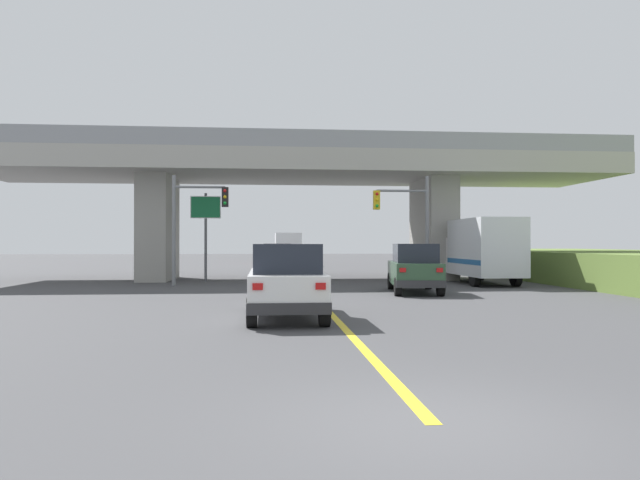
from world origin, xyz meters
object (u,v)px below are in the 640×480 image
object	(u,v)px
box_truck	(481,250)
traffic_signal_farside	(193,215)
suv_lead	(286,281)
semi_truck_distant	(287,248)
highway_sign	(206,217)
sedan_oncoming	(277,259)
traffic_signal_nearside	(409,216)
suv_crossing	(414,268)

from	to	relation	value
box_truck	traffic_signal_farside	xyz separation A→B (m)	(-14.33, 0.12, 1.73)
suv_lead	box_truck	size ratio (longest dim) A/B	0.70
suv_lead	semi_truck_distant	world-z (taller)	semi_truck_distant
traffic_signal_farside	highway_sign	distance (m)	2.54
suv_lead	semi_truck_distant	distance (m)	39.78
traffic_signal_farside	box_truck	bearing A→B (deg)	-0.49
traffic_signal_farside	sedan_oncoming	bearing A→B (deg)	65.08
suv_lead	traffic_signal_nearside	bearing A→B (deg)	63.21
traffic_signal_farside	semi_truck_distant	distance (m)	27.46
suv_lead	highway_sign	xyz separation A→B (m)	(-3.71, 15.44, 2.43)
suv_lead	suv_crossing	size ratio (longest dim) A/B	1.02
suv_lead	semi_truck_distant	bearing A→B (deg)	87.83
box_truck	highway_sign	xyz separation A→B (m)	(-13.96, 2.64, 1.76)
suv_lead	traffic_signal_farside	bearing A→B (deg)	107.50
traffic_signal_nearside	traffic_signal_farside	bearing A→B (deg)	-178.33
suv_crossing	traffic_signal_nearside	distance (m)	6.08
traffic_signal_nearside	suv_crossing	bearing A→B (deg)	-101.62
sedan_oncoming	semi_truck_distant	bearing A→B (deg)	85.64
suv_crossing	sedan_oncoming	world-z (taller)	same
box_truck	sedan_oncoming	distance (m)	13.70
box_truck	semi_truck_distant	bearing A→B (deg)	107.99
semi_truck_distant	suv_lead	bearing A→B (deg)	-92.17
box_truck	traffic_signal_nearside	xyz separation A→B (m)	(-3.57, 0.44, 1.73)
highway_sign	semi_truck_distant	world-z (taller)	highway_sign
box_truck	traffic_signal_nearside	distance (m)	3.99
suv_crossing	box_truck	bearing A→B (deg)	54.56
box_truck	semi_truck_distant	distance (m)	28.33
suv_crossing	box_truck	size ratio (longest dim) A/B	0.68
suv_lead	traffic_signal_nearside	size ratio (longest dim) A/B	0.89
suv_lead	sedan_oncoming	xyz separation A→B (m)	(0.16, 22.03, -0.00)
traffic_signal_nearside	semi_truck_distant	world-z (taller)	traffic_signal_nearside
box_truck	traffic_signal_farside	bearing A→B (deg)	179.51
suv_crossing	traffic_signal_nearside	size ratio (longest dim) A/B	0.87
sedan_oncoming	box_truck	bearing A→B (deg)	-42.43
box_truck	traffic_signal_farside	size ratio (longest dim) A/B	1.30
suv_crossing	sedan_oncoming	bearing A→B (deg)	118.34
suv_crossing	highway_sign	xyz separation A→B (m)	(-9.27, 7.67, 2.44)
suv_crossing	traffic_signal_nearside	bearing A→B (deg)	85.97
traffic_signal_farside	highway_sign	bearing A→B (deg)	81.69
sedan_oncoming	highway_sign	distance (m)	8.02
suv_crossing	sedan_oncoming	distance (m)	15.25
semi_truck_distant	box_truck	bearing A→B (deg)	-72.01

